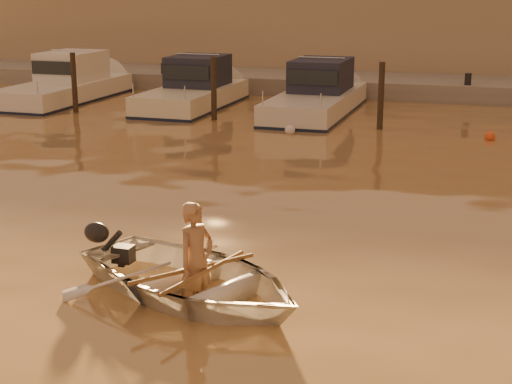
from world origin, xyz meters
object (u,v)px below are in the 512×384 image
(dinghy, at_px, (192,278))
(moored_boat_0, at_px, (64,84))
(waterfront_building, at_px, (433,25))
(moored_boat_1, at_px, (192,90))
(person, at_px, (196,261))
(moored_boat_2, at_px, (316,95))

(dinghy, distance_m, moored_boat_0, 19.64)
(moored_boat_0, distance_m, waterfront_building, 16.56)
(moored_boat_1, bearing_deg, dinghy, -67.98)
(person, xyz_separation_m, waterfront_building, (0.62, 26.92, 1.86))
(dinghy, relative_size, moored_boat_1, 0.56)
(dinghy, bearing_deg, moored_boat_2, 30.27)
(dinghy, bearing_deg, person, -90.00)
(moored_boat_0, height_order, moored_boat_1, same)
(moored_boat_0, relative_size, moored_boat_1, 1.11)
(moored_boat_0, bearing_deg, moored_boat_2, 0.00)
(dinghy, bearing_deg, waterfront_building, 21.67)
(person, distance_m, moored_boat_2, 16.06)
(dinghy, relative_size, person, 2.22)
(dinghy, xyz_separation_m, person, (0.09, -0.04, 0.28))
(dinghy, relative_size, waterfront_building, 0.08)
(dinghy, distance_m, waterfront_building, 26.98)
(dinghy, bearing_deg, moored_boat_1, 45.21)
(moored_boat_0, distance_m, moored_boat_1, 5.11)
(waterfront_building, bearing_deg, dinghy, -91.51)
(person, bearing_deg, dinghy, 90.00)
(moored_boat_1, height_order, moored_boat_2, same)
(person, distance_m, moored_boat_0, 19.72)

